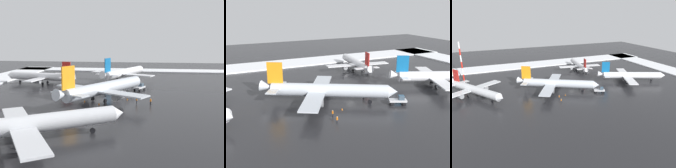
{
  "view_description": "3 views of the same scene",
  "coord_description": "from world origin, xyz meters",
  "views": [
    {
      "loc": [
        85.87,
        15.09,
        17.64
      ],
      "look_at": [
        5.87,
        4.25,
        4.37
      ],
      "focal_mm": 45.0,
      "sensor_mm": 36.0,
      "label": 1
    },
    {
      "loc": [
        37.17,
        67.3,
        26.18
      ],
      "look_at": [
        5.54,
        3.28,
        5.15
      ],
      "focal_mm": 45.0,
      "sensor_mm": 36.0,
      "label": 2
    },
    {
      "loc": [
        41.75,
        87.86,
        34.29
      ],
      "look_at": [
        6.81,
        6.7,
        4.38
      ],
      "focal_mm": 35.0,
      "sensor_mm": 36.0,
      "label": 3
    }
  ],
  "objects": [
    {
      "name": "airplane_foreground_jet",
      "position": [
        42.3,
        -4.18,
        3.28
      ],
      "size": [
        25.31,
        29.47,
        9.93
      ],
      "rotation": [
        0.0,
        0.0,
        2.15
      ],
      "color": "silver",
      "rests_on": "ground_plane"
    },
    {
      "name": "airplane_parked_starboard",
      "position": [
        8.67,
        2.31,
        3.61
      ],
      "size": [
        33.21,
        28.41,
        10.92
      ],
      "rotation": [
        0.0,
        0.0,
        2.61
      ],
      "color": "silver",
      "rests_on": "ground_plane"
    },
    {
      "name": "airplane_far_rear",
      "position": [
        -17.28,
        -26.78,
        2.94
      ],
      "size": [
        24.94,
        29.88,
        8.89
      ],
      "rotation": [
        0.0,
        0.0,
        4.55
      ],
      "color": "white",
      "rests_on": "ground_plane"
    },
    {
      "name": "ground_crew_beside_wing",
      "position": [
        11.8,
        15.5,
        0.97
      ],
      "size": [
        0.36,
        0.36,
        1.71
      ],
      "rotation": [
        0.0,
        0.0,
        2.9
      ],
      "color": "black",
      "rests_on": "ground_plane"
    },
    {
      "name": "airplane_distant_tail",
      "position": [
        -30.48,
        4.36,
        3.34
      ],
      "size": [
        32.12,
        27.27,
        10.1
      ],
      "rotation": [
        0.0,
        0.0,
        2.72
      ],
      "color": "white",
      "rests_on": "ground_plane"
    },
    {
      "name": "ground_plane",
      "position": [
        0.0,
        0.0,
        0.0
      ],
      "size": [
        240.0,
        240.0,
        0.0
      ],
      "primitive_type": "plane",
      "color": "#232326"
    },
    {
      "name": "pushback_tug",
      "position": [
        -8.06,
        11.91,
        1.28
      ],
      "size": [
        5.1,
        4.02,
        2.5
      ],
      "rotation": [
        0.0,
        0.0,
        2.68
      ],
      "color": "silver",
      "rests_on": "ground_plane"
    },
    {
      "name": "snow_bank_far",
      "position": [
        0.0,
        -50.0,
        0.22
      ],
      "size": [
        152.0,
        16.0,
        0.44
      ],
      "primitive_type": "cube",
      "color": "white",
      "rests_on": "ground_plane"
    },
    {
      "name": "traffic_cone_mid_line",
      "position": [
        7.14,
        8.86,
        0.28
      ],
      "size": [
        0.36,
        0.36,
        0.55
      ],
      "primitive_type": "cone",
      "color": "orange",
      "rests_on": "ground_plane"
    },
    {
      "name": "traffic_cone_near_nose",
      "position": [
        11.43,
        -2.68,
        0.28
      ],
      "size": [
        0.36,
        0.36,
        0.55
      ],
      "primitive_type": "cone",
      "color": "orange",
      "rests_on": "ground_plane"
    },
    {
      "name": "snow_bank_left",
      "position": [
        -67.0,
        0.0,
        0.22
      ],
      "size": [
        14.0,
        116.0,
        0.44
      ],
      "primitive_type": "cube",
      "color": "white",
      "rests_on": "ground_plane"
    },
    {
      "name": "ground_crew_mid_apron",
      "position": [
        11.13,
        11.75,
        0.97
      ],
      "size": [
        0.36,
        0.36,
        1.71
      ],
      "rotation": [
        0.0,
        0.0,
        4.83
      ],
      "color": "black",
      "rests_on": "ground_plane"
    },
    {
      "name": "traffic_cone_wingtip_side",
      "position": [
        13.93,
        1.83,
        0.28
      ],
      "size": [
        0.36,
        0.36,
        0.55
      ],
      "primitive_type": "cone",
      "color": "orange",
      "rests_on": "ground_plane"
    },
    {
      "name": "ground_crew_near_tug",
      "position": [
        -2.36,
        3.43,
        0.97
      ],
      "size": [
        0.36,
        0.36,
        1.71
      ],
      "rotation": [
        0.0,
        0.0,
        1.99
      ],
      "color": "black",
      "rests_on": "ground_plane"
    },
    {
      "name": "antenna_mast",
      "position": [
        46.71,
        -30.33,
        9.93
      ],
      "size": [
        0.7,
        0.7,
        19.86
      ],
      "color": "red",
      "rests_on": "ground_plane"
    }
  ]
}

